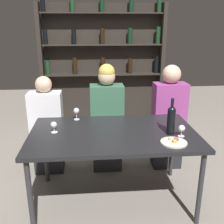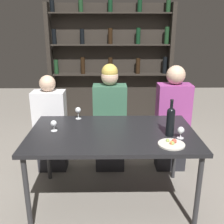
# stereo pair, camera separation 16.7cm
# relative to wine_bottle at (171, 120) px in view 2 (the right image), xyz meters

# --- Properties ---
(ground_plane) EXTENTS (10.00, 10.00, 0.00)m
(ground_plane) POSITION_rel_wine_bottle_xyz_m (-0.51, 0.09, -0.89)
(ground_plane) COLOR gray
(dining_table) EXTENTS (1.55, 0.92, 0.74)m
(dining_table) POSITION_rel_wine_bottle_xyz_m (-0.51, 0.09, -0.20)
(dining_table) COLOR black
(dining_table) RESTS_ON ground_plane
(wine_rack_wall) EXTENTS (1.94, 0.21, 2.13)m
(wine_rack_wall) POSITION_rel_wine_bottle_xyz_m (-0.51, 2.02, 0.21)
(wine_rack_wall) COLOR #28231E
(wine_rack_wall) RESTS_ON ground_plane
(wine_bottle) EXTENTS (0.07, 0.07, 0.34)m
(wine_bottle) POSITION_rel_wine_bottle_xyz_m (0.00, 0.00, 0.00)
(wine_bottle) COLOR black
(wine_bottle) RESTS_ON dining_table
(wine_glass_0) EXTENTS (0.06, 0.06, 0.11)m
(wine_glass_0) POSITION_rel_wine_bottle_xyz_m (-1.06, 0.12, -0.08)
(wine_glass_0) COLOR silver
(wine_glass_0) RESTS_ON dining_table
(wine_glass_1) EXTENTS (0.06, 0.06, 0.13)m
(wine_glass_1) POSITION_rel_wine_bottle_xyz_m (-0.87, 0.46, -0.06)
(wine_glass_1) COLOR silver
(wine_glass_1) RESTS_ON dining_table
(wine_glass_2) EXTENTS (0.06, 0.06, 0.11)m
(wine_glass_2) POSITION_rel_wine_bottle_xyz_m (0.08, -0.06, -0.07)
(wine_glass_2) COLOR silver
(wine_glass_2) RESTS_ON dining_table
(food_plate_0) EXTENTS (0.22, 0.22, 0.05)m
(food_plate_0) POSITION_rel_wine_bottle_xyz_m (-0.03, -0.20, -0.14)
(food_plate_0) COLOR silver
(food_plate_0) RESTS_ON dining_table
(seated_person_left) EXTENTS (0.37, 0.22, 1.16)m
(seated_person_left) POSITION_rel_wine_bottle_xyz_m (-1.23, 0.72, -0.34)
(seated_person_left) COLOR #26262B
(seated_person_left) RESTS_ON ground_plane
(seated_person_center) EXTENTS (0.38, 0.22, 1.29)m
(seated_person_center) POSITION_rel_wine_bottle_xyz_m (-0.53, 0.72, -0.27)
(seated_person_center) COLOR #26262B
(seated_person_center) RESTS_ON ground_plane
(seated_person_right) EXTENTS (0.38, 0.22, 1.27)m
(seated_person_right) POSITION_rel_wine_bottle_xyz_m (0.20, 0.72, -0.28)
(seated_person_right) COLOR #26262B
(seated_person_right) RESTS_ON ground_plane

